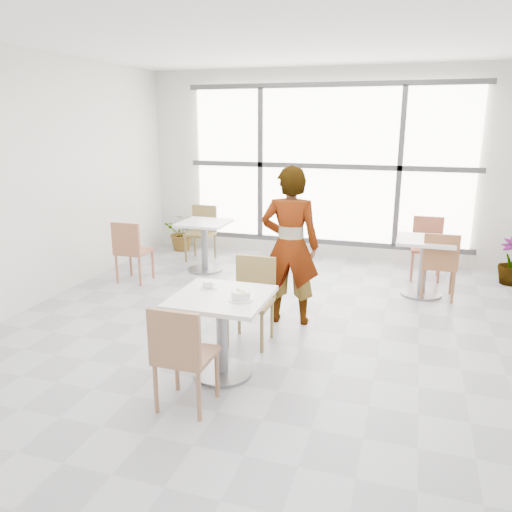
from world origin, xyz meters
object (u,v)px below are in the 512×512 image
(main_table, at_px, (222,320))
(chair_far, at_px, (252,294))
(plant_left, at_px, (183,232))
(oatmeal_bowl, at_px, (241,295))
(chair_near, at_px, (181,352))
(bg_table_right, at_px, (424,259))
(bg_chair_left_near, at_px, (131,248))
(plant_right, at_px, (512,262))
(bg_chair_right_far, at_px, (427,243))
(bg_chair_left_far, at_px, (202,229))
(bg_table_left, at_px, (204,239))
(bg_chair_right_near, at_px, (440,261))
(coffee_cup, at_px, (208,285))
(person, at_px, (290,246))

(main_table, xyz_separation_m, chair_far, (0.03, 0.78, -0.02))
(plant_left, bearing_deg, chair_far, -53.93)
(chair_far, height_order, oatmeal_bowl, chair_far)
(main_table, relative_size, chair_near, 0.92)
(bg_table_right, distance_m, bg_chair_left_near, 3.91)
(plant_right, bearing_deg, bg_chair_right_far, -179.73)
(chair_far, bearing_deg, bg_chair_left_far, 122.55)
(main_table, distance_m, plant_right, 4.60)
(bg_table_left, bearing_deg, bg_chair_right_near, -4.89)
(bg_table_left, xyz_separation_m, bg_table_right, (3.11, -0.17, 0.00))
(chair_far, height_order, bg_chair_left_near, same)
(plant_right, bearing_deg, bg_chair_right_near, -136.14)
(bg_table_right, xyz_separation_m, bg_chair_right_near, (0.19, -0.12, 0.01))
(main_table, xyz_separation_m, bg_table_left, (-1.42, 2.92, -0.04))
(oatmeal_bowl, distance_m, bg_chair_left_far, 4.07)
(bg_chair_left_near, bearing_deg, plant_left, -86.47)
(coffee_cup, relative_size, plant_left, 0.24)
(main_table, relative_size, coffee_cup, 5.03)
(main_table, distance_m, chair_near, 0.63)
(oatmeal_bowl, bearing_deg, chair_near, -116.89)
(chair_near, distance_m, coffee_cup, 0.81)
(coffee_cup, bearing_deg, bg_chair_left_near, 135.61)
(oatmeal_bowl, relative_size, bg_chair_left_far, 0.24)
(person, height_order, plant_right, person)
(bg_table_left, distance_m, plant_left, 1.34)
(main_table, relative_size, bg_chair_right_near, 0.92)
(person, relative_size, bg_table_right, 2.33)
(bg_chair_left_near, xyz_separation_m, plant_left, (-0.12, 1.87, -0.18))
(oatmeal_bowl, height_order, bg_table_left, oatmeal_bowl)
(plant_left, bearing_deg, coffee_cup, -61.23)
(bg_chair_left_near, relative_size, plant_right, 1.34)
(bg_table_right, bearing_deg, bg_chair_right_far, 86.72)
(coffee_cup, bearing_deg, main_table, -36.13)
(oatmeal_bowl, distance_m, coffee_cup, 0.43)
(main_table, height_order, bg_chair_left_near, bg_chair_left_near)
(bg_table_left, xyz_separation_m, plant_right, (4.29, 0.67, -0.16))
(bg_chair_left_near, bearing_deg, plant_right, -163.17)
(chair_far, bearing_deg, bg_chair_right_far, 58.48)
(chair_near, bearing_deg, bg_chair_right_far, -113.51)
(bg_chair_left_far, bearing_deg, bg_chair_right_far, 0.98)
(chair_far, height_order, bg_table_right, chair_far)
(chair_far, distance_m, person, 0.74)
(chair_far, xyz_separation_m, oatmeal_bowl, (0.17, -0.84, 0.29))
(bg_chair_left_near, height_order, plant_left, bg_chair_left_near)
(plant_right, bearing_deg, oatmeal_bowl, -126.25)
(chair_near, relative_size, oatmeal_bowl, 4.14)
(chair_far, relative_size, bg_table_right, 1.16)
(plant_right, bearing_deg, chair_far, -135.44)
(bg_chair_left_far, bearing_deg, bg_table_right, -12.74)
(coffee_cup, xyz_separation_m, bg_table_right, (1.88, 2.62, -0.29))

